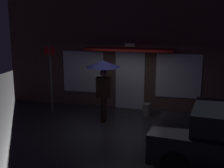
{
  "coord_description": "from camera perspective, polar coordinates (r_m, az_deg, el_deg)",
  "views": [
    {
      "loc": [
        2.0,
        -8.75,
        3.45
      ],
      "look_at": [
        -0.29,
        0.53,
        1.3
      ],
      "focal_mm": 48.18,
      "sensor_mm": 36.0,
      "label": 1
    }
  ],
  "objects": [
    {
      "name": "person_with_umbrella",
      "position": [
        9.79,
        -1.65,
        2.05
      ],
      "size": [
        1.11,
        1.11,
        2.07
      ],
      "rotation": [
        0.0,
        0.0,
        -3.08
      ],
      "color": "black",
      "rests_on": "ground"
    },
    {
      "name": "ground_plane",
      "position": [
        9.61,
        0.94,
        -8.38
      ],
      "size": [
        18.0,
        18.0,
        0.0
      ],
      "primitive_type": "plane",
      "color": "#26262B"
    },
    {
      "name": "street_sign_post",
      "position": [
        11.03,
        -11.56,
        1.81
      ],
      "size": [
        0.4,
        0.07,
        2.52
      ],
      "color": "#595B60",
      "rests_on": "ground"
    },
    {
      "name": "building_facade",
      "position": [
        11.35,
        3.62,
        5.45
      ],
      "size": [
        9.91,
        1.0,
        4.09
      ],
      "color": "brown",
      "rests_on": "ground"
    },
    {
      "name": "sidewalk_bollard",
      "position": [
        10.76,
        6.6,
        -4.86
      ],
      "size": [
        0.29,
        0.29,
        0.45
      ],
      "primitive_type": "cylinder",
      "color": "slate",
      "rests_on": "ground"
    }
  ]
}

